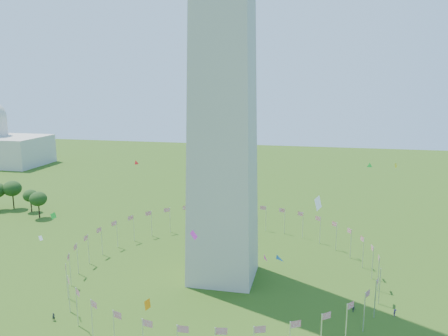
{
  "coord_description": "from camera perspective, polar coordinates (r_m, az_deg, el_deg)",
  "views": [
    {
      "loc": [
        23.29,
        -58.38,
        52.28
      ],
      "look_at": [
        3.37,
        35.0,
        33.22
      ],
      "focal_mm": 35.0,
      "sensor_mm": 36.0,
      "label": 1
    }
  ],
  "objects": [
    {
      "name": "kites_aloft",
      "position": [
        86.28,
        0.94,
        -11.14
      ],
      "size": [
        123.28,
        81.92,
        33.14
      ],
      "color": "blue",
      "rests_on": "ground"
    },
    {
      "name": "flag_ring",
      "position": [
        120.71,
        -0.08,
        -12.03
      ],
      "size": [
        80.24,
        80.24,
        9.0
      ],
      "color": "silver",
      "rests_on": "ground"
    }
  ]
}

